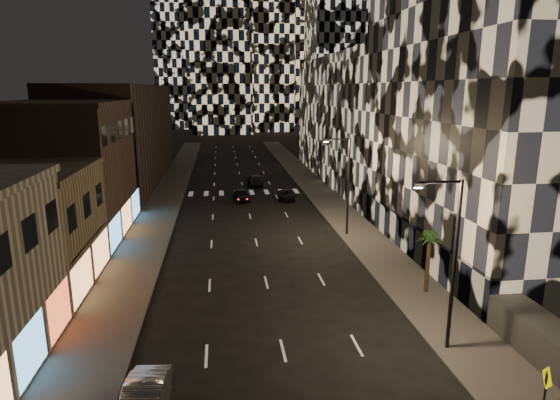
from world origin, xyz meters
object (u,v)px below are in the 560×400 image
object	(u,v)px
palm_tree	(429,242)
car_dark_midlane	(242,195)
streetlight_near	(451,254)
car_dark_oncoming	(255,180)
car_dark_rightlane	(287,195)
ped_sign	(546,388)
streetlight_far	(346,180)

from	to	relation	value
palm_tree	car_dark_midlane	bearing A→B (deg)	111.06
streetlight_near	car_dark_oncoming	distance (m)	45.58
car_dark_rightlane	ped_sign	world-z (taller)	ped_sign
car_dark_rightlane	palm_tree	world-z (taller)	palm_tree
streetlight_far	palm_tree	size ratio (longest dim) A/B	2.13
ped_sign	car_dark_midlane	bearing A→B (deg)	122.23
streetlight_far	palm_tree	world-z (taller)	streetlight_far
car_dark_midlane	car_dark_rightlane	world-z (taller)	car_dark_midlane
palm_tree	car_dark_rightlane	bearing A→B (deg)	100.83
car_dark_oncoming	car_dark_rightlane	world-z (taller)	car_dark_oncoming
car_dark_rightlane	car_dark_oncoming	bearing A→B (deg)	113.89
car_dark_oncoming	palm_tree	bearing A→B (deg)	102.54
ped_sign	car_dark_rightlane	bearing A→B (deg)	114.85
car_dark_rightlane	car_dark_midlane	bearing A→B (deg)	-175.86
car_dark_midlane	car_dark_rightlane	distance (m)	5.56
streetlight_far	ped_sign	distance (m)	26.69
car_dark_oncoming	ped_sign	world-z (taller)	ped_sign
streetlight_near	car_dark_oncoming	world-z (taller)	streetlight_near
streetlight_near	car_dark_rightlane	world-z (taller)	streetlight_near
car_dark_rightlane	streetlight_far	bearing A→B (deg)	-72.30
car_dark_midlane	palm_tree	bearing A→B (deg)	-74.80
streetlight_far	car_dark_oncoming	size ratio (longest dim) A/B	1.79
streetlight_far	car_dark_rightlane	bearing A→B (deg)	102.19
streetlight_far	car_dark_rightlane	world-z (taller)	streetlight_far
ped_sign	streetlight_near	bearing A→B (deg)	116.77
car_dark_rightlane	ped_sign	distance (m)	41.98
car_dark_midlane	car_dark_rightlane	bearing A→B (deg)	-7.23
streetlight_far	car_dark_oncoming	world-z (taller)	streetlight_far
car_dark_oncoming	palm_tree	distance (m)	39.12
ped_sign	palm_tree	world-z (taller)	palm_tree
car_dark_oncoming	ped_sign	bearing A→B (deg)	97.92
car_dark_oncoming	car_dark_rightlane	size ratio (longest dim) A/B	1.19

